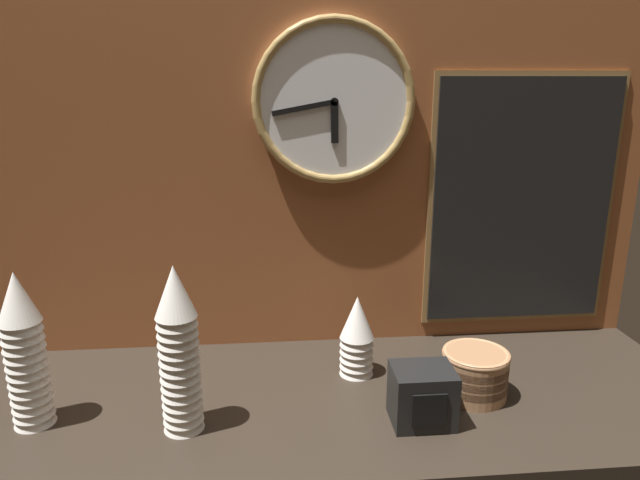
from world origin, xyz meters
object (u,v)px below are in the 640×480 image
object	(u,v)px
menu_board	(522,202)
cup_stack_far_left	(25,350)
bowl_stack_right	(475,372)
wall_clock	(334,102)
napkin_dispenser	(422,395)
cup_stack_center_right	(357,336)
cup_stack_center_left	(179,350)

from	to	relation	value
menu_board	cup_stack_far_left	bearing A→B (deg)	-164.17
bowl_stack_right	wall_clock	distance (cm)	64.84
menu_board	napkin_dispenser	bearing A→B (deg)	-132.17
cup_stack_center_right	cup_stack_center_left	distance (cm)	39.81
napkin_dispenser	cup_stack_center_right	bearing A→B (deg)	116.18
wall_clock	napkin_dispenser	distance (cm)	64.61
bowl_stack_right	menu_board	xyz separation A→B (cm)	(19.52, 27.87, 29.12)
cup_stack_center_left	wall_clock	bearing A→B (deg)	46.44
cup_stack_center_right	menu_board	world-z (taller)	menu_board
wall_clock	menu_board	bearing A→B (deg)	1.11
cup_stack_far_left	menu_board	size ratio (longest dim) A/B	0.50
napkin_dispenser	cup_stack_far_left	bearing A→B (deg)	175.21
cup_stack_center_right	bowl_stack_right	size ratio (longest dim) A/B	1.34
cup_stack_center_left	bowl_stack_right	xyz separation A→B (cm)	(57.78, 6.29, -10.77)
bowl_stack_right	menu_board	world-z (taller)	menu_board
cup_stack_center_left	wall_clock	size ratio (longest dim) A/B	0.88
bowl_stack_right	napkin_dispenser	world-z (taller)	napkin_dispenser
cup_stack_far_left	bowl_stack_right	distance (cm)	86.72
bowl_stack_right	napkin_dispenser	distance (cm)	15.50
cup_stack_far_left	napkin_dispenser	xyz separation A→B (cm)	(72.98, -6.11, -9.66)
cup_stack_center_left	bowl_stack_right	world-z (taller)	cup_stack_center_left
cup_stack_center_left	cup_stack_far_left	size ratio (longest dim) A/B	1.06
cup_stack_center_right	cup_stack_far_left	distance (cm)	65.11
wall_clock	cup_stack_center_right	bearing A→B (deg)	-77.57
cup_stack_center_right	cup_stack_far_left	bearing A→B (deg)	-168.24
cup_stack_center_left	cup_stack_far_left	distance (cm)	28.66
cup_stack_center_right	cup_stack_center_left	size ratio (longest dim) A/B	0.57
cup_stack_center_left	menu_board	distance (cm)	86.48
cup_stack_center_left	bowl_stack_right	size ratio (longest dim) A/B	2.35
bowl_stack_right	cup_stack_center_right	bearing A→B (deg)	153.85
napkin_dispenser	cup_stack_center_left	bearing A→B (deg)	177.53
cup_stack_far_left	bowl_stack_right	world-z (taller)	cup_stack_far_left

